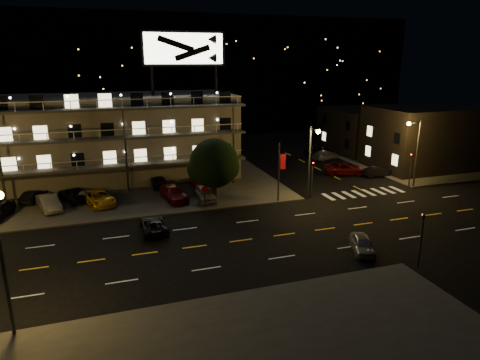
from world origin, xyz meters
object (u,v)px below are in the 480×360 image
object	(u,v)px
road_car_east	(362,244)
road_car_west	(154,225)
side_car_0	(378,172)
lot_car_4	(206,193)
lot_car_7	(86,194)
lot_car_2	(99,198)
tree	(214,165)

from	to	relation	value
road_car_east	road_car_west	bearing A→B (deg)	170.26
side_car_0	road_car_east	xyz separation A→B (m)	(-14.93, -18.87, -0.01)
lot_car_4	road_car_east	xyz separation A→B (m)	(8.80, -16.02, -0.25)
lot_car_7	side_car_0	size ratio (longest dim) A/B	1.09
lot_car_2	lot_car_4	distance (m)	11.14
lot_car_2	lot_car_7	distance (m)	2.55
lot_car_4	road_car_west	xyz separation A→B (m)	(-6.40, -6.68, -0.26)
lot_car_4	road_car_west	size ratio (longest dim) A/B	0.95
tree	side_car_0	world-z (taller)	tree
lot_car_7	side_car_0	xyz separation A→B (m)	(35.90, -1.53, -0.13)
tree	lot_car_4	distance (m)	3.43
lot_car_4	side_car_0	size ratio (longest dim) A/B	1.11
lot_car_2	road_car_west	distance (m)	9.93
side_car_0	lot_car_2	bearing A→B (deg)	91.45
tree	lot_car_2	world-z (taller)	tree
tree	road_car_west	bearing A→B (deg)	-140.17
lot_car_2	lot_car_4	bearing A→B (deg)	-29.14
tree	road_car_west	xyz separation A→B (m)	(-7.16, -5.97, -3.53)
road_car_west	road_car_east	bearing A→B (deg)	148.06
tree	side_car_0	bearing A→B (deg)	8.80
side_car_0	road_car_west	distance (m)	31.60
lot_car_4	road_car_east	world-z (taller)	lot_car_4
lot_car_7	lot_car_4	bearing A→B (deg)	165.09
tree	lot_car_4	xyz separation A→B (m)	(-0.76, 0.71, -3.27)
lot_car_4	lot_car_7	size ratio (longest dim) A/B	1.01
lot_car_4	road_car_east	size ratio (longest dim) A/B	1.16
lot_car_2	road_car_east	world-z (taller)	lot_car_2
road_car_west	lot_car_4	bearing A→B (deg)	-134.11
lot_car_2	tree	bearing A→B (deg)	-31.74
lot_car_4	road_car_west	world-z (taller)	lot_car_4
tree	road_car_east	world-z (taller)	tree
road_car_east	road_car_west	world-z (taller)	road_car_east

